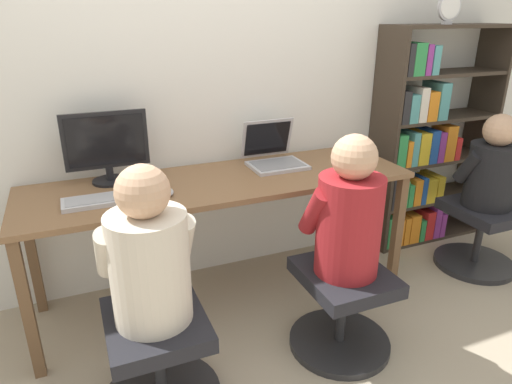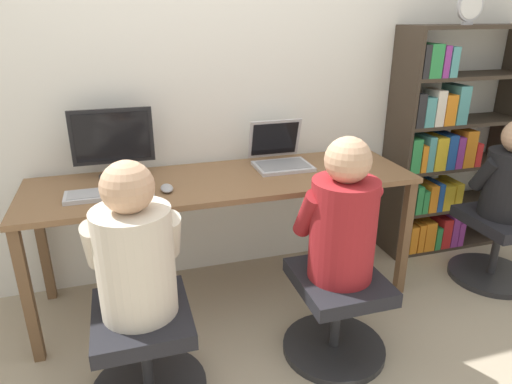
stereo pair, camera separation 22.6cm
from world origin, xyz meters
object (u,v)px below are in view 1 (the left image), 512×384
person_at_laptop (349,214)px  office_chair_side (479,233)px  bookshelf (422,152)px  person_near_shelf (492,168)px  laptop (274,156)px  desk_clock (449,7)px  keyboard (109,199)px  person_at_monitor (149,256)px  desktop_monitor (107,147)px  office_chair_right (342,306)px  office_chair_left (159,356)px

person_at_laptop → office_chair_side: person_at_laptop is taller
bookshelf → person_near_shelf: (0.13, -0.48, 0.01)m
laptop → person_at_laptop: bearing=-87.7°
laptop → desk_clock: 1.44m
keyboard → office_chair_side: keyboard is taller
laptop → office_chair_side: laptop is taller
person_at_laptop → laptop: bearing=92.3°
person_at_monitor → bookshelf: bookshelf is taller
keyboard → desk_clock: 2.34m
keyboard → desktop_monitor: bearing=81.9°
person_near_shelf → office_chair_side: bearing=-90.0°
person_at_laptop → office_chair_side: bearing=14.4°
office_chair_right → office_chair_side: same height
desk_clock → person_near_shelf: bearing=-72.0°
person_at_monitor → office_chair_side: person_at_monitor is taller
laptop → person_near_shelf: person_near_shelf is taller
desktop_monitor → person_near_shelf: size_ratio=0.73×
keyboard → bookshelf: (2.17, 0.26, -0.08)m
person_at_monitor → bookshelf: bearing=21.7°
person_at_monitor → desk_clock: desk_clock is taller
person_at_laptop → bookshelf: (1.15, 0.82, -0.06)m
desktop_monitor → person_at_laptop: bearing=-40.6°
office_chair_side → person_at_laptop: bearing=-165.6°
person_near_shelf → desktop_monitor: bearing=167.5°
desktop_monitor → office_chair_side: size_ratio=0.84×
laptop → keyboard: 1.01m
office_chair_side → laptop: bearing=161.5°
office_chair_left → desk_clock: (2.07, 0.77, 1.40)m
keyboard → office_chair_side: size_ratio=0.83×
person_at_monitor → bookshelf: 2.24m
keyboard → office_chair_right: (1.01, -0.56, -0.53)m
person_at_monitor → office_chair_side: size_ratio=1.28×
office_chair_right → person_at_laptop: bearing=90.0°
office_chair_side → desk_clock: bearing=107.8°
desk_clock → office_chair_side: size_ratio=0.38×
person_at_laptop → office_chair_left: bearing=-179.1°
bookshelf → office_chair_right: bearing=-144.5°
office_chair_side → office_chair_left: bearing=-171.2°
laptop → office_chair_left: bearing=-138.8°
bookshelf → office_chair_side: (0.13, -0.49, -0.45)m
desktop_monitor → person_at_laptop: desktop_monitor is taller
office_chair_right → desktop_monitor: bearing=139.3°
person_at_laptop → person_near_shelf: 1.33m
desk_clock → bookshelf: bearing=85.0°
laptop → office_chair_side: 1.50m
laptop → desk_clock: bearing=-0.9°
office_chair_left → person_near_shelf: size_ratio=0.86×
bookshelf → office_chair_side: 0.67m
laptop → desktop_monitor: bearing=176.1°
office_chair_left → desk_clock: size_ratio=2.64×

